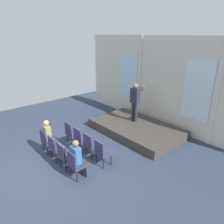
# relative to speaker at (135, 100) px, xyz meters

# --- Properties ---
(ground_plane) EXTENTS (13.94, 13.94, 0.00)m
(ground_plane) POSITION_rel_speaker_xyz_m (0.35, -4.14, -1.41)
(ground_plane) COLOR #2D384C
(rear_partition) EXTENTS (9.63, 0.14, 4.16)m
(rear_partition) POSITION_rel_speaker_xyz_m (0.38, 1.22, 0.67)
(rear_partition) COLOR beige
(rear_partition) RESTS_ON ground
(stage_platform) EXTENTS (4.02, 2.41, 0.37)m
(stage_platform) POSITION_rel_speaker_xyz_m (0.35, -0.28, -1.22)
(stage_platform) COLOR #3F3833
(stage_platform) RESTS_ON ground
(speaker) EXTENTS (0.51, 0.69, 1.78)m
(speaker) POSITION_rel_speaker_xyz_m (0.00, 0.00, 0.00)
(speaker) COLOR #232838
(speaker) RESTS_ON stage_platform
(mic_stand) EXTENTS (0.28, 0.28, 1.55)m
(mic_stand) POSITION_rel_speaker_xyz_m (-0.30, 0.19, -0.70)
(mic_stand) COLOR black
(mic_stand) RESTS_ON stage_platform
(chair_r0_c0) EXTENTS (0.46, 0.44, 0.94)m
(chair_r0_c0) POSITION_rel_speaker_xyz_m (-0.63, -3.02, -0.87)
(chair_r0_c0) COLOR black
(chair_r0_c0) RESTS_ON ground
(chair_r0_c1) EXTENTS (0.46, 0.44, 0.94)m
(chair_r0_c1) POSITION_rel_speaker_xyz_m (0.02, -3.02, -0.87)
(chair_r0_c1) COLOR black
(chair_r0_c1) RESTS_ON ground
(chair_r0_c2) EXTENTS (0.46, 0.44, 0.94)m
(chair_r0_c2) POSITION_rel_speaker_xyz_m (0.68, -3.02, -0.87)
(chair_r0_c2) COLOR black
(chair_r0_c2) RESTS_ON ground
(chair_r0_c3) EXTENTS (0.46, 0.44, 0.94)m
(chair_r0_c3) POSITION_rel_speaker_xyz_m (1.34, -3.02, -0.87)
(chair_r0_c3) COLOR black
(chair_r0_c3) RESTS_ON ground
(chair_r1_c0) EXTENTS (0.46, 0.44, 0.94)m
(chair_r1_c0) POSITION_rel_speaker_xyz_m (-0.63, -4.05, -0.87)
(chair_r1_c0) COLOR black
(chair_r1_c0) RESTS_ON ground
(audience_r1_c0) EXTENTS (0.36, 0.39, 1.31)m
(audience_r1_c0) POSITION_rel_speaker_xyz_m (-0.63, -3.97, -0.68)
(audience_r1_c0) COLOR #2D2D33
(audience_r1_c0) RESTS_ON ground
(chair_r1_c1) EXTENTS (0.46, 0.44, 0.94)m
(chair_r1_c1) POSITION_rel_speaker_xyz_m (0.02, -4.05, -0.87)
(chair_r1_c1) COLOR black
(chair_r1_c1) RESTS_ON ground
(chair_r1_c2) EXTENTS (0.46, 0.44, 0.94)m
(chair_r1_c2) POSITION_rel_speaker_xyz_m (0.68, -4.05, -0.87)
(chair_r1_c2) COLOR black
(chair_r1_c2) RESTS_ON ground
(chair_r1_c3) EXTENTS (0.46, 0.44, 0.94)m
(chair_r1_c3) POSITION_rel_speaker_xyz_m (1.34, -4.05, -0.87)
(chair_r1_c3) COLOR black
(chair_r1_c3) RESTS_ON ground
(audience_r1_c3) EXTENTS (0.36, 0.39, 1.31)m
(audience_r1_c3) POSITION_rel_speaker_xyz_m (1.34, -3.97, -0.68)
(audience_r1_c3) COLOR #2D2D33
(audience_r1_c3) RESTS_ON ground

